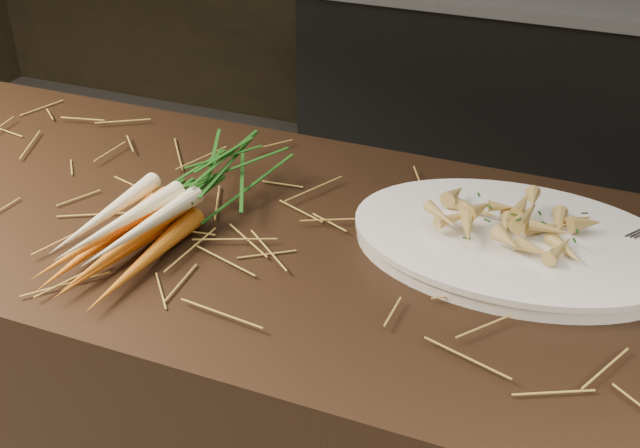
{
  "coord_description": "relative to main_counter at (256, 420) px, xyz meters",
  "views": [
    {
      "loc": [
        0.54,
        -0.7,
        1.59
      ],
      "look_at": [
        0.15,
        0.25,
        0.96
      ],
      "focal_mm": 45.0,
      "sensor_mm": 36.0,
      "label": 1
    }
  ],
  "objects": [
    {
      "name": "root_veg_bunch",
      "position": [
        -0.1,
        -0.03,
        0.5
      ],
      "size": [
        0.21,
        0.52,
        0.09
      ],
      "rotation": [
        0.0,
        0.0,
        -0.15
      ],
      "color": "orange",
      "rests_on": "main_counter"
    },
    {
      "name": "roasted_veg_heap",
      "position": [
        0.43,
        0.08,
        0.5
      ],
      "size": [
        0.25,
        0.18,
        0.06
      ],
      "primitive_type": null,
      "rotation": [
        0.0,
        0.0,
        0.02
      ],
      "color": "#AC8C3A",
      "rests_on": "serving_platter"
    },
    {
      "name": "back_counter",
      "position": [
        0.3,
        1.88,
        -0.03
      ],
      "size": [
        1.82,
        0.62,
        0.84
      ],
      "color": "black",
      "rests_on": "ground"
    },
    {
      "name": "straw_bedding",
      "position": [
        0.0,
        0.0,
        0.46
      ],
      "size": [
        1.4,
        0.6,
        0.02
      ],
      "primitive_type": null,
      "color": "olive",
      "rests_on": "main_counter"
    },
    {
      "name": "main_counter",
      "position": [
        0.0,
        0.0,
        0.0
      ],
      "size": [
        2.4,
        0.7,
        0.9
      ],
      "primitive_type": "cube",
      "color": "black",
      "rests_on": "ground"
    },
    {
      "name": "serving_fork",
      "position": [
        0.61,
        0.06,
        0.48
      ],
      "size": [
        0.12,
        0.17,
        0.0
      ],
      "primitive_type": "cube",
      "rotation": [
        0.0,
        0.0,
        -0.58
      ],
      "color": "silver",
      "rests_on": "serving_platter"
    },
    {
      "name": "serving_platter",
      "position": [
        0.43,
        0.08,
        0.46
      ],
      "size": [
        0.51,
        0.35,
        0.03
      ],
      "primitive_type": null,
      "rotation": [
        0.0,
        0.0,
        0.02
      ],
      "color": "white",
      "rests_on": "main_counter"
    }
  ]
}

